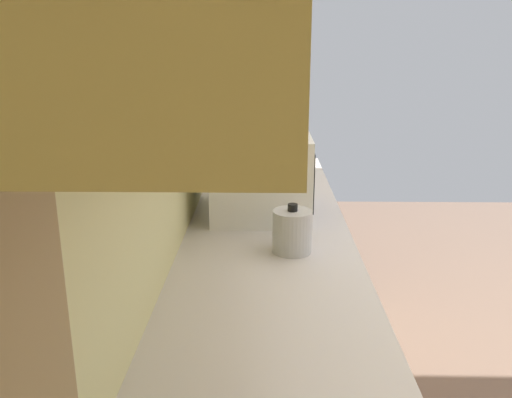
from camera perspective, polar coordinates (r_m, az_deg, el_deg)
wall_back at (r=1.95m, az=-9.66°, el=7.06°), size 4.41×0.12×2.59m
oven_range at (r=3.73m, az=1.04°, el=-1.12°), size 0.71×0.62×1.10m
microwave at (r=2.19m, az=0.65°, el=2.77°), size 0.46×0.40×0.34m
bowl at (r=2.68m, az=2.99°, el=2.28°), size 0.19×0.19×0.05m
kettle at (r=1.80m, az=3.92°, el=-3.45°), size 0.18×0.13×0.17m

